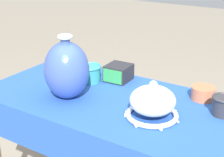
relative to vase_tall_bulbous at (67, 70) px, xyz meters
The scene contains 7 objects.
display_table 0.32m from the vase_tall_bulbous, 23.26° to the left, with size 1.34×0.66×0.78m.
vase_tall_bulbous is the anchor object (origin of this frame).
vase_dome_bell 0.45m from the vase_tall_bulbous, ahead, with size 0.24×0.24×0.17m.
mosaic_tile_box 0.35m from the vase_tall_bulbous, 73.71° to the left, with size 0.13×0.14×0.09m.
cup_wide_teal 0.25m from the vase_tall_bulbous, 97.69° to the left, with size 0.13×0.13×0.09m.
pot_squat_terracotta 0.67m from the vase_tall_bulbous, 30.63° to the left, with size 0.12×0.12×0.06m, color #BC6642.
cup_wide_charcoal 0.73m from the vase_tall_bulbous, 17.88° to the left, with size 0.11×0.11×0.09m.
Camera 1 is at (0.80, -1.28, 1.49)m, focal length 55.00 mm.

